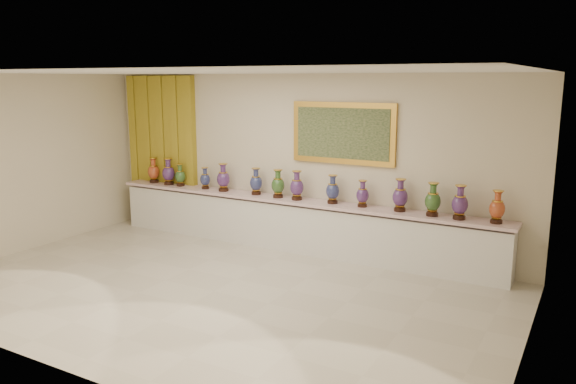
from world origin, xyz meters
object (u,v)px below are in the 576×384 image
(vase_1, at_px, (168,173))
(vase_2, at_px, (180,176))
(counter, at_px, (293,225))
(vase_0, at_px, (154,171))

(vase_1, distance_m, vase_2, 0.29)
(vase_2, bearing_deg, vase_1, -178.45)
(vase_1, bearing_deg, counter, 0.61)
(vase_1, bearing_deg, vase_2, 1.55)
(vase_0, height_order, vase_1, vase_1)
(vase_1, bearing_deg, vase_0, 174.62)
(vase_0, xyz_separation_m, vase_1, (0.41, -0.04, 0.01))
(vase_1, relative_size, vase_2, 1.20)
(counter, xyz_separation_m, vase_0, (-3.14, 0.01, 0.68))
(counter, bearing_deg, vase_0, 179.82)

